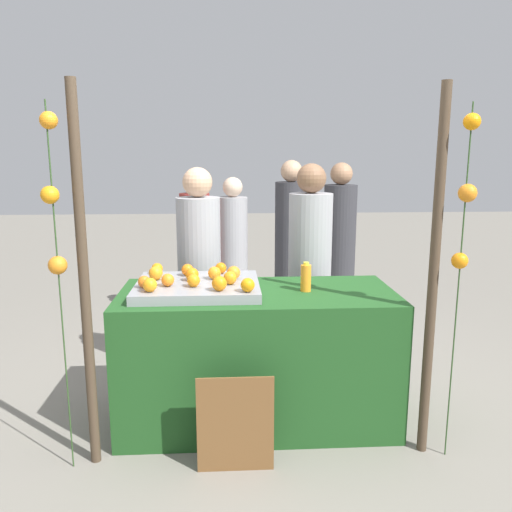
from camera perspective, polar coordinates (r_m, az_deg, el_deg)
ground_plane at (r=3.56m, az=0.15°, el=-17.65°), size 24.00×24.00×0.00m
stall_counter at (r=3.37m, az=0.15°, el=-11.16°), size 1.75×0.78×0.87m
orange_tray at (r=3.25m, az=-6.55°, el=-3.45°), size 0.77×0.63×0.06m
orange_0 at (r=3.16m, az=-2.92°, el=-2.46°), size 0.08×0.08×0.08m
orange_1 at (r=3.12m, az=-7.02°, el=-2.74°), size 0.08×0.08×0.08m
orange_2 at (r=3.45m, az=-3.96°, el=-1.36°), size 0.08×0.08×0.08m
orange_3 at (r=2.98m, az=-0.94°, el=-3.27°), size 0.08×0.08×0.08m
orange_4 at (r=3.27m, az=-7.18°, el=-2.05°), size 0.08×0.08×0.08m
orange_5 at (r=3.49m, az=-11.02°, el=-1.40°), size 0.08×0.08×0.08m
orange_6 at (r=3.05m, az=-11.81°, el=-3.19°), size 0.08×0.08×0.08m
orange_7 at (r=3.02m, az=-4.13°, el=-3.08°), size 0.09×0.09×0.09m
orange_8 at (r=3.41m, az=-7.69°, el=-1.55°), size 0.08×0.08×0.08m
orange_9 at (r=3.16m, az=-9.86°, el=-2.67°), size 0.08×0.08×0.08m
orange_10 at (r=3.29m, az=-2.53°, el=-1.88°), size 0.09×0.09×0.09m
orange_11 at (r=3.30m, az=-4.68°, el=-1.91°), size 0.08×0.08×0.08m
orange_12 at (r=3.15m, az=-12.43°, el=-2.84°), size 0.07×0.07×0.07m
orange_13 at (r=3.33m, az=-11.18°, el=-1.90°), size 0.09×0.09×0.09m
juice_bottle at (r=3.24m, az=5.61°, el=-2.42°), size 0.07×0.07×0.19m
chalkboard_sign at (r=2.94m, az=-2.32°, el=-18.39°), size 0.42×0.03×0.57m
vendor_left at (r=3.91m, az=-6.33°, el=-3.03°), size 0.33×0.33×1.63m
vendor_right at (r=3.99m, az=5.99°, el=-2.55°), size 0.33×0.33×1.66m
crowd_person_0 at (r=5.41m, az=3.88°, el=1.20°), size 0.33×0.33×1.67m
crowd_person_1 at (r=5.29m, az=9.29°, el=0.73°), size 0.33×0.33×1.65m
crowd_person_2 at (r=5.31m, az=-2.57°, el=0.16°), size 0.30×0.30×1.50m
crowd_person_3 at (r=5.34m, az=-6.78°, el=0.38°), size 0.31×0.31×1.54m
canopy_post_left at (r=2.87m, az=-18.69°, el=-2.88°), size 0.06×0.06×2.10m
canopy_post_right at (r=2.99m, az=19.25°, el=-2.34°), size 0.06×0.06×2.10m
garland_strand_left at (r=2.79m, az=-21.79°, el=5.16°), size 0.11×0.11×1.99m
garland_strand_right at (r=2.92m, az=22.46°, el=5.95°), size 0.11×0.10×1.99m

